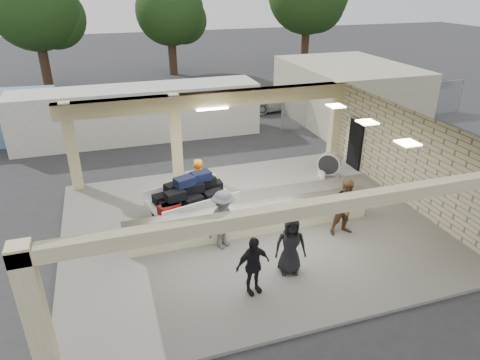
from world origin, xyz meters
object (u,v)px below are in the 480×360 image
object	(u,v)px
car_white_b	(341,92)
drum_fan	(329,164)
passenger_d	(290,245)
baggage_counter	(254,219)
container_white	(139,113)
passenger_a	(347,207)
car_white_a	(279,99)
baggage_handler	(197,184)
passenger_c	(223,220)
passenger_b	(253,265)
luggage_cart	(190,196)
car_dark	(246,94)

from	to	relation	value
car_white_b	drum_fan	bearing A→B (deg)	165.81
passenger_d	baggage_counter	bearing A→B (deg)	111.32
baggage_counter	container_white	bearing A→B (deg)	102.98
baggage_counter	passenger_a	xyz separation A→B (m)	(2.78, -0.97, 0.47)
passenger_a	car_white_a	size ratio (longest dim) A/B	0.42
baggage_counter	passenger_a	size ratio (longest dim) A/B	4.28
passenger_d	drum_fan	bearing A→B (deg)	66.91
baggage_handler	passenger_d	world-z (taller)	baggage_handler
passenger_c	car_white_b	distance (m)	18.60
container_white	baggage_handler	bearing A→B (deg)	-82.28
passenger_a	passenger_d	bearing A→B (deg)	-149.93
passenger_b	luggage_cart	bearing A→B (deg)	89.16
baggage_handler	car_dark	distance (m)	14.45
baggage_counter	passenger_d	distance (m)	2.31
passenger_a	passenger_d	size ratio (longest dim) A/B	1.08
luggage_cart	car_white_b	size ratio (longest dim) A/B	0.65
car_white_b	car_dark	size ratio (longest dim) A/B	1.09
baggage_counter	passenger_b	bearing A→B (deg)	-109.93
baggage_counter	passenger_b	distance (m)	2.95
baggage_counter	container_white	size ratio (longest dim) A/B	0.66
car_white_a	drum_fan	bearing A→B (deg)	162.66
luggage_cart	passenger_c	distance (m)	2.07
baggage_counter	passenger_d	size ratio (longest dim) A/B	4.64
drum_fan	car_white_a	size ratio (longest dim) A/B	0.23
passenger_c	car_dark	distance (m)	16.79
baggage_counter	drum_fan	world-z (taller)	drum_fan
baggage_counter	passenger_a	distance (m)	2.98
drum_fan	passenger_a	bearing A→B (deg)	-72.06
passenger_c	car_white_a	bearing A→B (deg)	31.99
baggage_handler	passenger_d	distance (m)	4.69
luggage_cart	drum_fan	world-z (taller)	luggage_cart
luggage_cart	car_white_a	distance (m)	14.75
car_dark	passenger_d	bearing A→B (deg)	173.57
drum_fan	car_dark	world-z (taller)	car_dark
baggage_counter	luggage_cart	world-z (taller)	luggage_cart
passenger_b	car_white_a	size ratio (longest dim) A/B	0.37
baggage_counter	drum_fan	size ratio (longest dim) A/B	7.77
car_white_b	car_dark	bearing A→B (deg)	93.41
passenger_b	passenger_d	world-z (taller)	passenger_d
car_white_b	luggage_cart	bearing A→B (deg)	151.52
passenger_d	passenger_b	bearing A→B (deg)	-144.39
container_white	passenger_c	bearing A→B (deg)	-82.95
passenger_a	baggage_handler	bearing A→B (deg)	145.89
passenger_c	passenger_d	world-z (taller)	passenger_c
passenger_d	car_white_b	xyz separation A→B (m)	(10.75, 15.82, -0.24)
luggage_cart	baggage_handler	bearing A→B (deg)	45.71
baggage_handler	drum_fan	bearing A→B (deg)	131.92
drum_fan	baggage_handler	distance (m)	5.89
baggage_handler	passenger_a	bearing A→B (deg)	85.16
baggage_handler	passenger_c	xyz separation A→B (m)	(0.21, -2.64, 0.01)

